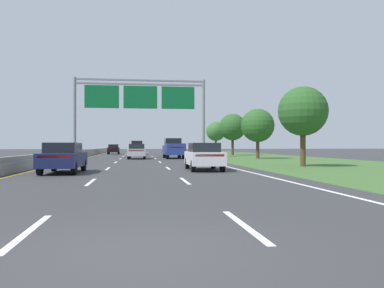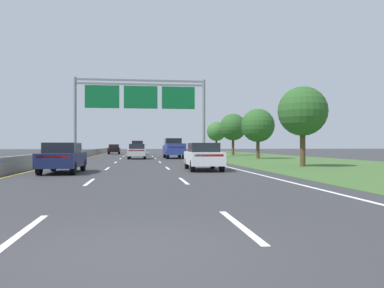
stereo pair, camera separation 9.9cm
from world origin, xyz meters
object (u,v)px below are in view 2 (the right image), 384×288
overhead_sign_gantry (141,101)px  car_navy_left_lane_sedan (63,157)px  car_white_right_lane_sedan (203,156)px  roadside_tree_far (233,127)px  car_black_left_lane_sedan (114,149)px  car_silver_centre_lane_sedan (137,151)px  roadside_tree_distant (216,131)px  car_red_centre_lane_suv (137,147)px  roadside_tree_near (303,111)px  roadside_tree_mid (258,126)px  pickup_truck_blue (174,148)px

overhead_sign_gantry → car_navy_left_lane_sedan: bearing=-99.5°
car_white_right_lane_sedan → roadside_tree_far: (9.53, 32.33, 3.16)m
car_black_left_lane_sedan → car_white_right_lane_sedan: (7.60, -42.73, 0.00)m
car_black_left_lane_sedan → car_navy_left_lane_sedan: (-0.00, -44.01, 0.00)m
car_silver_centre_lane_sedan → roadside_tree_distant: size_ratio=0.78×
car_silver_centre_lane_sedan → car_navy_left_lane_sedan: same height
overhead_sign_gantry → car_red_centre_lane_suv: overhead_sign_gantry is taller
car_white_right_lane_sedan → roadside_tree_near: size_ratio=0.82×
overhead_sign_gantry → roadside_tree_mid: size_ratio=2.84×
car_navy_left_lane_sedan → roadside_tree_near: bearing=-73.5°
car_white_right_lane_sedan → roadside_tree_mid: size_ratio=0.84×
pickup_truck_blue → roadside_tree_distant: 30.21m
overhead_sign_gantry → roadside_tree_distant: 29.14m
roadside_tree_distant → car_black_left_lane_sedan: bearing=-160.9°
car_white_right_lane_sedan → overhead_sign_gantry: bearing=9.5°
car_red_centre_lane_suv → roadside_tree_near: (11.09, -36.83, 2.60)m
roadside_tree_far → pickup_truck_blue: bearing=-129.1°
overhead_sign_gantry → car_red_centre_lane_suv: 17.02m
car_silver_centre_lane_sedan → car_black_left_lane_sedan: bearing=10.9°
roadside_tree_distant → pickup_truck_blue: bearing=-110.1°
pickup_truck_blue → car_navy_left_lane_sedan: bearing=159.5°
car_black_left_lane_sedan → roadside_tree_near: (14.79, -39.94, 2.88)m
roadside_tree_near → roadside_tree_mid: size_ratio=1.01×
overhead_sign_gantry → roadside_tree_near: bearing=-62.8°
car_black_left_lane_sedan → roadside_tree_mid: bearing=-146.8°
roadside_tree_near → car_navy_left_lane_sedan: bearing=-164.6°
car_navy_left_lane_sedan → car_red_centre_lane_suv: bearing=-4.0°
roadside_tree_mid → roadside_tree_far: size_ratio=0.90×
car_black_left_lane_sedan → car_silver_centre_lane_sedan: (3.75, -23.19, 0.00)m
car_black_left_lane_sedan → roadside_tree_distant: roadside_tree_distant is taller
pickup_truck_blue → roadside_tree_far: roadside_tree_far is taller
roadside_tree_mid → car_silver_centre_lane_sedan: bearing=174.4°
overhead_sign_gantry → roadside_tree_far: 15.90m
pickup_truck_blue → roadside_tree_near: (7.08, -17.95, 2.62)m
car_silver_centre_lane_sedan → car_white_right_lane_sedan: 19.91m
overhead_sign_gantry → pickup_truck_blue: size_ratio=2.77×
car_black_left_lane_sedan → car_navy_left_lane_sedan: size_ratio=1.00×
roadside_tree_distant → car_navy_left_lane_sedan: bearing=-109.7°
car_red_centre_lane_suv → roadside_tree_far: (13.42, -7.30, 2.88)m
car_black_left_lane_sedan → roadside_tree_mid: (16.45, -24.44, 2.70)m
car_silver_centre_lane_sedan → car_red_centre_lane_suv: bearing=1.9°
pickup_truck_blue → car_red_centre_lane_suv: size_ratio=1.15×
overhead_sign_gantry → car_silver_centre_lane_sedan: bearing=-95.8°
car_red_centre_lane_suv → roadside_tree_distant: bearing=-57.9°
car_white_right_lane_sedan → car_navy_left_lane_sedan: same height
car_white_right_lane_sedan → car_red_centre_lane_suv: 39.81m
car_red_centre_lane_suv → roadside_tree_distant: size_ratio=0.83×
overhead_sign_gantry → car_black_left_lane_sedan: overhead_sign_gantry is taller
pickup_truck_blue → roadside_tree_near: size_ratio=1.01×
car_silver_centre_lane_sedan → roadside_tree_near: (11.04, -16.75, 2.88)m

